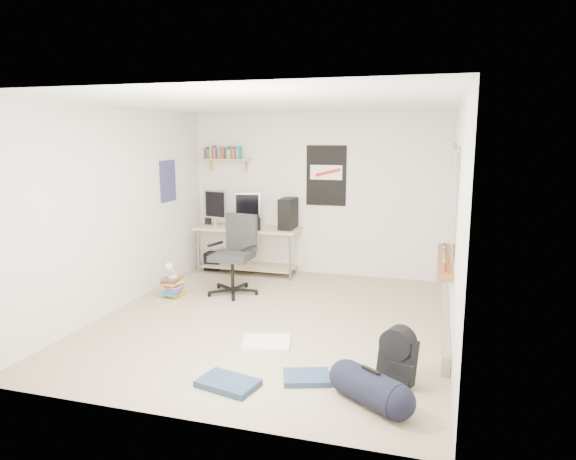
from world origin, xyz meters
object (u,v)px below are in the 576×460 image
(duffel_bag, at_px, (370,389))
(office_chair, at_px, (232,259))
(desk, at_px, (250,250))
(backpack, at_px, (397,361))
(book_stack, at_px, (173,287))

(duffel_bag, bearing_deg, office_chair, 166.66)
(desk, bearing_deg, backpack, -38.08)
(duffel_bag, distance_m, book_stack, 3.59)
(desk, height_order, book_stack, desk)
(office_chair, relative_size, duffel_bag, 1.95)
(desk, distance_m, duffel_bag, 4.35)
(desk, distance_m, office_chair, 1.17)
(backpack, distance_m, duffel_bag, 0.49)
(duffel_bag, xyz_separation_m, book_stack, (-2.92, 2.09, 0.01))
(desk, height_order, backpack, desk)
(office_chair, distance_m, book_stack, 0.87)
(desk, bearing_deg, book_stack, -95.89)
(office_chair, relative_size, book_stack, 2.34)
(duffel_bag, relative_size, book_stack, 1.20)
(office_chair, xyz_separation_m, backpack, (2.39, -2.03, -0.29))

